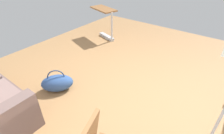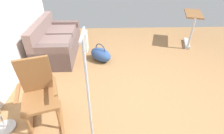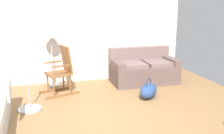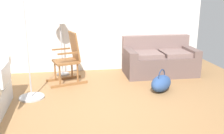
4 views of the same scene
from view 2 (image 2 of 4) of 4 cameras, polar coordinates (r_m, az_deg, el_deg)
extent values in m
plane|color=#9E7247|center=(3.29, 13.46, -8.71)|extent=(6.55, 6.55, 0.00)
cube|color=#68534F|center=(4.49, -17.08, 6.62)|extent=(1.60, 0.85, 0.45)
cube|color=#7F6660|center=(4.05, -18.27, 7.56)|extent=(0.67, 0.65, 0.10)
cube|color=#7F6660|center=(4.70, -16.17, 11.58)|extent=(0.67, 0.65, 0.10)
cube|color=#7F6660|center=(4.43, -22.39, 11.24)|extent=(1.60, 0.16, 0.40)
cube|color=#68534F|center=(3.86, -19.51, 2.73)|extent=(0.18, 0.85, 0.60)
cube|color=#68534F|center=(5.09, -15.49, 11.07)|extent=(0.18, 0.85, 0.60)
cube|color=brown|center=(2.97, -24.84, -16.84)|extent=(0.74, 0.26, 0.05)
cube|color=brown|center=(2.91, -16.24, -15.57)|extent=(0.74, 0.26, 0.05)
cylinder|color=brown|center=(2.63, -17.19, -15.40)|extent=(0.04, 0.04, 0.40)
cylinder|color=brown|center=(2.68, -25.64, -16.62)|extent=(0.04, 0.04, 0.40)
cylinder|color=brown|center=(2.89, -17.76, -10.03)|extent=(0.04, 0.04, 0.40)
cylinder|color=brown|center=(2.94, -25.29, -11.23)|extent=(0.04, 0.04, 0.40)
cube|color=brown|center=(2.64, -22.41, -10.24)|extent=(0.58, 0.59, 0.04)
cube|color=brown|center=(2.61, -23.81, -2.50)|extent=(0.24, 0.45, 0.60)
cube|color=brown|center=(2.46, -18.23, -5.96)|extent=(0.38, 0.16, 0.03)
cube|color=brown|center=(2.53, -28.64, -7.69)|extent=(0.38, 0.16, 0.03)
cylinder|color=#B2B5BA|center=(3.12, -31.46, -16.58)|extent=(0.28, 0.28, 0.03)
cube|color=#B2B5BA|center=(5.27, 23.30, 7.17)|extent=(0.61, 0.29, 0.08)
cylinder|color=black|center=(5.05, 23.52, 5.79)|extent=(0.07, 0.07, 0.06)
cylinder|color=black|center=(5.51, 23.05, 8.24)|extent=(0.07, 0.07, 0.06)
cylinder|color=#B2B5BA|center=(4.88, 24.64, 10.12)|extent=(0.05, 0.05, 0.74)
cube|color=brown|center=(5.14, 25.16, 15.58)|extent=(0.88, 0.61, 0.04)
ellipsoid|color=#2D4C84|center=(4.08, -3.75, 4.07)|extent=(0.61, 0.63, 0.30)
torus|color=navy|center=(4.02, -3.81, 5.68)|extent=(0.22, 0.23, 0.30)
cylinder|color=#B2B5BA|center=(1.77, -7.15, -14.90)|extent=(0.02, 0.02, 1.65)
cube|color=#B2B5BA|center=(1.27, -9.78, 10.38)|extent=(0.28, 0.02, 0.02)
cube|color=white|center=(1.43, -8.82, 8.27)|extent=(0.09, 0.04, 0.16)
camera|label=1|loc=(1.97, -54.04, 18.40)|focal=27.33mm
camera|label=3|loc=(4.77, 72.24, 7.83)|focal=41.25mm
camera|label=4|loc=(4.63, 65.01, 9.68)|focal=40.91mm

